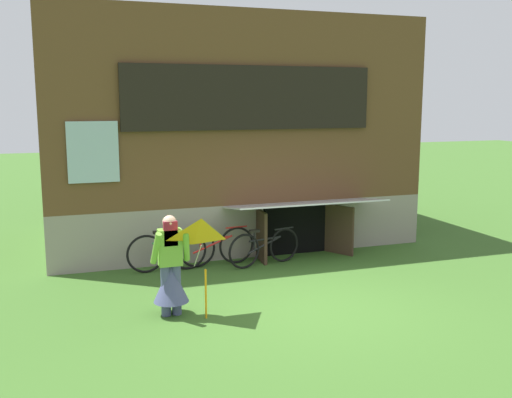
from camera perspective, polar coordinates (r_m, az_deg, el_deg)
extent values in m
plane|color=#386023|center=(9.32, 5.55, -10.21)|extent=(60.00, 60.00, 0.00)
cube|color=gray|center=(13.94, -3.44, -1.22)|extent=(7.81, 4.47, 1.09)
cube|color=brown|center=(13.70, -3.54, 8.85)|extent=(7.81, 4.47, 3.78)
cube|color=black|center=(11.53, -0.44, 9.77)|extent=(5.01, 0.08, 1.22)
cube|color=#9EB7C6|center=(11.55, -0.47, 9.77)|extent=(4.85, 0.04, 1.10)
cube|color=#9EB7C6|center=(10.98, -15.49, 4.40)|extent=(0.90, 0.06, 1.10)
cube|color=black|center=(12.18, 3.83, -2.99)|extent=(1.40, 0.03, 1.01)
cube|color=#3D2B1E|center=(11.62, 0.52, -3.58)|extent=(0.12, 0.70, 1.01)
cube|color=#3D2B1E|center=(12.29, 8.01, -2.95)|extent=(0.39, 0.64, 1.01)
cube|color=#B2B2B7|center=(11.58, 4.90, -0.46)|extent=(3.09, 1.09, 0.18)
cylinder|color=#474C75|center=(8.85, -8.73, -8.76)|extent=(0.14, 0.14, 0.76)
cylinder|color=#474C75|center=(8.88, -7.70, -8.68)|extent=(0.14, 0.14, 0.76)
cone|color=#474C75|center=(8.83, -8.23, -8.02)|extent=(0.52, 0.52, 0.57)
cube|color=#72AD38|center=(8.69, -8.32, -4.64)|extent=(0.34, 0.20, 0.54)
cylinder|color=#72AD38|center=(8.55, -9.65, -4.73)|extent=(0.16, 0.31, 0.50)
cylinder|color=#72AD38|center=(8.63, -6.76, -4.52)|extent=(0.16, 0.31, 0.50)
cube|color=maroon|center=(8.58, -8.28, -3.32)|extent=(0.20, 0.08, 0.36)
sphere|color=#D8AD8E|center=(8.60, -8.38, -2.24)|extent=(0.21, 0.21, 0.21)
pyramid|color=orange|center=(8.26, -5.27, -4.08)|extent=(0.73, 0.53, 0.49)
cylinder|color=beige|center=(8.54, -5.66, -5.50)|extent=(0.01, 0.45, 0.43)
cylinder|color=orange|center=(8.68, -4.87, -9.13)|extent=(0.03, 0.03, 0.74)
torus|color=black|center=(11.60, 2.72, -4.46)|extent=(0.67, 0.20, 0.67)
torus|color=black|center=(11.12, -1.16, -5.08)|extent=(0.67, 0.20, 0.67)
cylinder|color=black|center=(11.31, 0.83, -3.92)|extent=(0.68, 0.19, 0.04)
cylinder|color=black|center=(11.34, 0.83, -4.46)|extent=(0.74, 0.21, 0.27)
cylinder|color=black|center=(11.19, -0.16, -4.06)|extent=(0.04, 0.04, 0.38)
cube|color=black|center=(11.15, -0.16, -3.12)|extent=(0.20, 0.08, 0.05)
cylinder|color=black|center=(11.53, 2.73, -2.87)|extent=(0.43, 0.13, 0.03)
torus|color=black|center=(11.48, -1.90, -4.48)|extent=(0.73, 0.12, 0.73)
torus|color=black|center=(11.13, -6.58, -4.99)|extent=(0.73, 0.12, 0.73)
cylinder|color=red|center=(11.25, -4.21, -3.81)|extent=(0.74, 0.12, 0.04)
cylinder|color=red|center=(11.28, -4.21, -4.40)|extent=(0.81, 0.12, 0.29)
cylinder|color=red|center=(11.17, -5.40, -3.93)|extent=(0.04, 0.04, 0.41)
cube|color=black|center=(11.12, -5.41, -2.90)|extent=(0.20, 0.08, 0.05)
cylinder|color=red|center=(11.40, -1.91, -2.74)|extent=(0.44, 0.08, 0.03)
torus|color=black|center=(11.25, -5.72, -4.83)|extent=(0.72, 0.08, 0.72)
torus|color=black|center=(11.03, -10.61, -5.24)|extent=(0.72, 0.08, 0.72)
cylinder|color=#287A3D|center=(11.09, -8.16, -4.12)|extent=(0.73, 0.07, 0.04)
cylinder|color=#287A3D|center=(11.12, -8.15, -4.71)|extent=(0.80, 0.07, 0.29)
cylinder|color=#287A3D|center=(11.04, -9.39, -4.21)|extent=(0.04, 0.04, 0.40)
cube|color=black|center=(10.99, -9.42, -3.19)|extent=(0.20, 0.08, 0.05)
cylinder|color=#287A3D|center=(11.17, -5.75, -3.08)|extent=(0.44, 0.05, 0.03)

